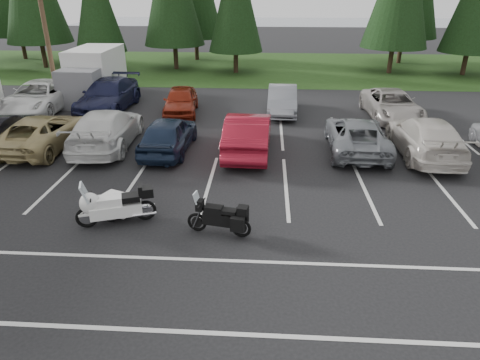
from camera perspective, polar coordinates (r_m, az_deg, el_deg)
name	(u,v)px	position (r m, az deg, el deg)	size (l,w,h in m)	color
ground	(190,197)	(14.30, -6.64, -2.25)	(120.00, 120.00, 0.00)	black
grass_strip	(238,67)	(37.16, -0.28, 14.84)	(80.00, 16.00, 0.01)	#1B3511
lake_water	(278,30)	(67.84, 5.12, 19.30)	(70.00, 50.00, 0.02)	gray
utility_pole	(43,18)	(27.54, -24.75, 19.07)	(1.60, 0.26, 9.00)	#473321
box_truck	(91,75)	(27.56, -19.29, 13.02)	(2.40, 5.60, 2.90)	silver
stall_markings	(199,172)	(16.08, -5.46, 1.00)	(32.00, 16.00, 0.01)	silver
conifer_3	(95,0)	(36.31, -18.71, 21.78)	(3.87, 3.87, 9.02)	#332316
car_near_2	(43,132)	(20.05, -24.76, 5.85)	(2.37, 5.14, 1.43)	tan
car_near_3	(106,129)	(19.23, -17.38, 6.57)	(2.26, 5.55, 1.61)	silver
car_near_4	(168,134)	(18.05, -9.53, 6.03)	(1.78, 4.41, 1.50)	#162238
car_near_5	(248,133)	(17.74, 1.13, 6.29)	(1.75, 5.03, 1.66)	maroon
car_near_6	(357,135)	(18.52, 15.31, 5.80)	(2.32, 5.04, 1.40)	slate
car_near_7	(425,137)	(18.99, 23.48, 5.31)	(2.18, 5.36, 1.56)	beige
car_far_0	(39,97)	(26.12, -25.19, 10.00)	(2.67, 5.78, 1.61)	white
car_far_1	(108,96)	(24.96, -17.16, 10.71)	(2.33, 5.72, 1.66)	#161937
car_far_2	(181,101)	(23.46, -7.91, 10.42)	(1.69, 4.20, 1.43)	maroon
car_far_3	(282,100)	(23.51, 5.66, 10.56)	(1.51, 4.32, 1.42)	slate
car_far_4	(392,105)	(23.75, 19.59, 9.40)	(2.37, 5.14, 1.43)	#A19A93
touring_motorcycle	(115,202)	(12.87, -16.31, -2.88)	(2.54, 0.78, 1.40)	white
cargo_trailer	(118,206)	(13.46, -16.02, -3.34)	(1.44, 0.81, 0.67)	white
adventure_motorcycle	(219,214)	(11.91, -2.87, -4.61)	(2.05, 0.71, 1.25)	black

